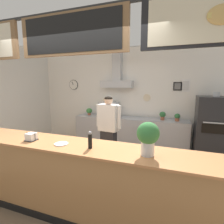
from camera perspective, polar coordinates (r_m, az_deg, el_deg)
The scene contains 14 objects.
ground_plane at distance 3.35m, azimuth -8.38°, elevation -24.09°, with size 6.71×6.71×0.00m, color brown.
back_wall_assembly at distance 5.03m, azimuth 4.00°, elevation 5.88°, with size 5.60×3.03×2.86m.
service_counter at distance 2.74m, azimuth -13.64°, elevation -20.02°, with size 4.14×0.62×1.02m.
back_prep_counter at distance 5.00m, azimuth 5.62°, elevation -6.98°, with size 3.12×0.54×0.89m.
pizza_oven at distance 4.59m, azimuth 29.97°, elevation -5.29°, with size 0.75×0.68×1.65m.
shop_worker at distance 3.63m, azimuth -1.12°, elevation -6.52°, with size 0.55×0.26×1.58m.
espresso_machine at distance 5.01m, azimuth -1.01°, elevation 0.84°, with size 0.49×0.55×0.42m.
potted_oregano at distance 5.30m, azimuth -7.41°, elevation 0.30°, with size 0.17×0.17×0.21m.
potted_basil at distance 4.74m, azimuth 16.12°, elevation -1.00°, with size 0.16×0.16×0.22m.
potted_rosemary at distance 4.73m, azimuth 20.46°, elevation -1.52°, with size 0.14×0.14×0.19m.
napkin_holder at distance 2.82m, azimuth -24.79°, elevation -7.40°, with size 0.15×0.14×0.12m.
condiment_plate at distance 2.52m, azimuth -16.17°, elevation -9.90°, with size 0.19×0.19×0.01m.
basil_vase at distance 2.05m, azimuth 11.62°, elevation -7.91°, with size 0.26×0.26×0.39m.
pepper_grinder at distance 2.27m, azimuth -7.15°, elevation -8.98°, with size 0.05×0.05×0.22m.
Camera 1 is at (1.35, -2.45, 1.84)m, focal length 28.12 mm.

